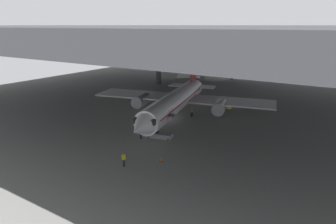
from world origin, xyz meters
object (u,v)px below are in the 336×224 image
(boarding_stairs, at_px, (160,133))
(airplane_main, at_px, (176,101))
(crew_worker_by_stairs, at_px, (141,133))
(traffic_cone_orange, at_px, (161,159))
(crew_worker_near_nose, at_px, (124,159))
(baggage_tug, at_px, (228,106))
(airplane_distant, at_px, (203,68))

(boarding_stairs, bearing_deg, airplane_main, 106.96)
(crew_worker_by_stairs, height_order, traffic_cone_orange, crew_worker_by_stairs)
(crew_worker_near_nose, xyz_separation_m, baggage_tug, (0.57, 30.86, -0.47))
(airplane_main, distance_m, boarding_stairs, 9.98)
(crew_worker_by_stairs, xyz_separation_m, traffic_cone_orange, (6.73, -4.76, -0.60))
(crew_worker_by_stairs, bearing_deg, baggage_tug, 79.10)
(crew_worker_near_nose, height_order, airplane_distant, airplane_distant)
(traffic_cone_orange, bearing_deg, boarding_stairs, 124.75)
(crew_worker_near_nose, relative_size, airplane_distant, 0.06)
(airplane_distant, bearing_deg, baggage_tug, -55.45)
(traffic_cone_orange, xyz_separation_m, baggage_tug, (-2.38, 27.37, 0.23))
(boarding_stairs, xyz_separation_m, crew_worker_by_stairs, (-2.03, -2.01, 0.17))
(crew_worker_near_nose, bearing_deg, baggage_tug, 88.95)
(airplane_distant, bearing_deg, traffic_cone_orange, -68.50)
(airplane_distant, distance_m, baggage_tug, 34.74)
(airplane_main, relative_size, crew_worker_by_stairs, 21.62)
(crew_worker_by_stairs, relative_size, baggage_tug, 0.63)
(airplane_distant, relative_size, baggage_tug, 12.11)
(airplane_main, bearing_deg, traffic_cone_orange, -64.84)
(airplane_main, bearing_deg, crew_worker_by_stairs, -86.04)
(airplane_main, bearing_deg, boarding_stairs, -73.04)
(crew_worker_near_nose, relative_size, traffic_cone_orange, 2.90)
(boarding_stairs, distance_m, airplane_distant, 52.15)
(boarding_stairs, height_order, baggage_tug, boarding_stairs)
(crew_worker_near_nose, bearing_deg, airplane_main, 103.19)
(airplane_distant, xyz_separation_m, baggage_tug, (19.64, -28.53, -2.70))
(boarding_stairs, relative_size, airplane_distant, 0.15)
(crew_worker_near_nose, xyz_separation_m, traffic_cone_orange, (2.95, 3.49, -0.71))
(boarding_stairs, distance_m, crew_worker_by_stairs, 2.87)
(baggage_tug, bearing_deg, airplane_main, -114.24)
(crew_worker_by_stairs, bearing_deg, airplane_distant, 106.65)
(traffic_cone_orange, bearing_deg, airplane_main, 115.16)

